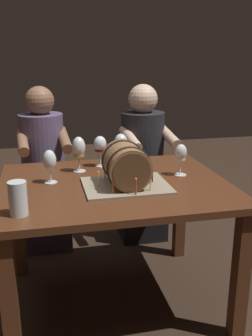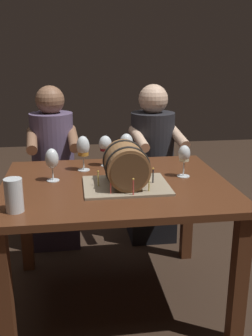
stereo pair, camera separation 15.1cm
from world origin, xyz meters
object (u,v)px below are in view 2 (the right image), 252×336
Objects in this scene: dining_table at (116,201)px; wine_glass_amber at (83,148)px; beer_pint at (14,196)px; wine_glass_rose at (126,143)px; wine_glass_red at (105,145)px; person_seated_right at (152,171)px; wine_glass_empty at (52,159)px; person_seated_left at (54,177)px; wine_glass_white at (184,155)px; barrel_cake at (126,167)px.

wine_glass_amber reaches higher than dining_table.
wine_glass_rose is at bearing 48.87° from beer_pint.
wine_glass_red reaches higher than beer_pint.
person_seated_right reaches higher than beer_pint.
person_seated_right is (0.69, 0.70, -0.31)m from wine_glass_empty.
wine_glass_rose is 0.51m from wine_glass_empty.
wine_glass_rose is at bearing 19.68° from wine_glass_amber.
person_seated_left is (-0.47, 0.44, -0.33)m from wine_glass_rose.
wine_glass_rose is (0.13, 0.02, 0.00)m from wine_glass_red.
wine_glass_amber is at bearing -160.32° from wine_glass_rose.
beer_pint is 1.14m from person_seated_left.
wine_glass_empty and wine_glass_white have the same top height.
wine_glass_rose is 0.89m from beer_pint.
wine_glass_rose reaches higher than dining_table.
beer_pint is at bearing -109.91° from wine_glass_empty.
wine_glass_white is at bearing 20.01° from barrel_cake.
person_seated_left reaches higher than dining_table.
wine_glass_empty is (-0.44, -0.27, -0.01)m from wine_glass_rose.
wine_glass_empty is at bearing 70.09° from beer_pint.
barrel_cake is at bearing -98.27° from wine_glass_rose.
person_seated_right reaches higher than wine_glass_amber.
wine_glass_empty is 0.43m from beer_pint.
beer_pint is (-0.47, -0.33, 0.18)m from dining_table.
wine_glass_amber reaches higher than wine_glass_empty.
wine_glass_red reaches higher than dining_table.
person_seated_right reaches higher than wine_glass_empty.
person_seated_right is at bearing 64.95° from dining_table.
beer_pint is 0.13× the size of person_seated_left.
barrel_cake reaches higher than dining_table.
wine_glass_rose reaches higher than wine_glass_red.
wine_glass_amber is (-0.13, -0.08, 0.01)m from wine_glass_red.
wine_glass_rose is 0.72m from person_seated_left.
beer_pint is (-0.45, -0.65, -0.06)m from wine_glass_red.
barrel_cake is 2.93× the size of beer_pint.
barrel_cake reaches higher than wine_glass_empty.
person_seated_right is at bearing 0.02° from person_seated_left.
wine_glass_amber is 1.38× the size of beer_pint.
person_seated_left is at bearing 92.62° from wine_glass_empty.
beer_pint is at bearing -95.84° from person_seated_left.
dining_table is 0.86m from person_seated_right.
wine_glass_red reaches higher than wine_glass_empty.
person_seated_left is at bearing 136.94° from wine_glass_rose.
wine_glass_empty is at bearing 158.55° from barrel_cake.
person_seated_right is (0.26, 0.44, -0.32)m from wine_glass_rose.
wine_glass_red is at bearing -172.12° from wine_glass_rose.
beer_pint is at bearing -156.39° from wine_glass_white.
wine_glass_rose is at bearing 7.88° from wine_glass_red.
wine_glass_rose is at bearing -120.29° from person_seated_right.
barrel_cake is 0.40m from wine_glass_empty.
wine_glass_rose is 1.07× the size of wine_glass_white.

